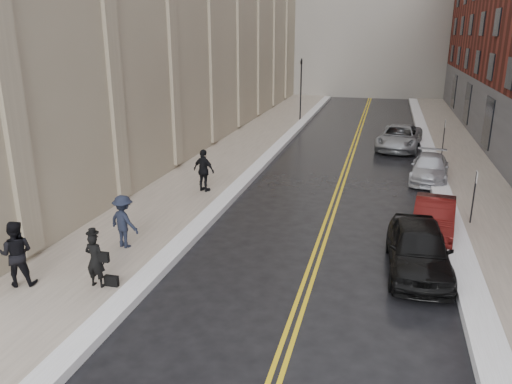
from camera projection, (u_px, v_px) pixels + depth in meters
The scene contains 18 objects.
ground at pixel (209, 302), 13.98m from camera, with size 160.00×160.00×0.00m, color black.
sidewalk_left at pixel (229, 158), 29.78m from camera, with size 4.00×64.00×0.15m, color gray.
sidewalk_right at pixel (470, 173), 26.54m from camera, with size 3.00×64.00×0.15m, color gray.
lane_stripe_a at pixel (345, 166), 28.15m from camera, with size 0.12×64.00×0.01m, color gold.
lane_stripe_b at pixel (349, 167), 28.09m from camera, with size 0.12×64.00×0.01m, color gold.
snow_ridge_left at pixel (266, 159), 29.21m from camera, with size 0.70×60.80×0.26m, color white.
snow_ridge_right at pixel (434, 169), 26.96m from camera, with size 0.85×60.80×0.30m, color white.
traffic_signal at pixel (301, 85), 41.31m from camera, with size 0.18×0.15×5.20m.
parking_sign_near at pixel (474, 193), 19.04m from camera, with size 0.06×0.35×2.23m.
parking_sign_far at pixel (444, 134), 30.10m from camera, with size 0.06×0.35×2.23m.
car_black at pixel (419, 248), 15.52m from camera, with size 1.87×4.64×1.58m, color black.
car_maroon at pixel (434, 217), 18.48m from camera, with size 1.42×4.07×1.34m, color #430D0C.
car_silver_near at pixel (430, 168), 25.34m from camera, with size 1.79×4.40×1.28m, color #B4B6BC.
car_silver_far at pixel (399, 137), 32.18m from camera, with size 2.52×5.46×1.52m, color gray.
pedestrian_main at pixel (95, 260), 14.30m from camera, with size 0.60×0.40×1.66m, color black.
pedestrian_a at pixel (16, 253), 14.35m from camera, with size 0.96×0.75×1.97m, color black.
pedestrian_b at pixel (124, 221), 16.96m from camera, with size 1.19×0.69×1.85m, color black.
pedestrian_c at pixel (204, 171), 22.97m from camera, with size 1.16×0.48×1.98m, color black.
Camera 1 is at (4.39, -11.64, 7.19)m, focal length 35.00 mm.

